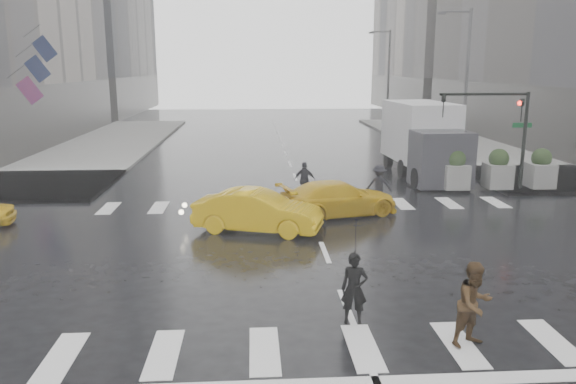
{
  "coord_description": "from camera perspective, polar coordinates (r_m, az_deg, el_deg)",
  "views": [
    {
      "loc": [
        -2.19,
        -16.31,
        5.58
      ],
      "look_at": [
        -1.01,
        2.0,
        1.47
      ],
      "focal_mm": 35.0,
      "sensor_mm": 36.0,
      "label": 1
    }
  ],
  "objects": [
    {
      "name": "ground",
      "position": [
        17.38,
        3.77,
        -6.13
      ],
      "size": [
        120.0,
        120.0,
        0.0
      ],
      "primitive_type": "plane",
      "color": "black",
      "rests_on": "ground"
    },
    {
      "name": "road_markings",
      "position": [
        17.38,
        3.77,
        -6.11
      ],
      "size": [
        18.0,
        48.0,
        0.01
      ],
      "primitive_type": null,
      "color": "silver",
      "rests_on": "ground"
    },
    {
      "name": "traffic_signal_pole",
      "position": [
        26.88,
        21.1,
        6.74
      ],
      "size": [
        4.45,
        0.42,
        4.5
      ],
      "color": "black",
      "rests_on": "ground"
    },
    {
      "name": "street_lamp_near",
      "position": [
        36.72,
        17.48,
        11.07
      ],
      "size": [
        2.15,
        0.22,
        9.0
      ],
      "color": "#59595B",
      "rests_on": "ground"
    },
    {
      "name": "street_lamp_far",
      "position": [
        55.87,
        10.04,
        11.79
      ],
      "size": [
        2.15,
        0.22,
        9.0
      ],
      "color": "#59595B",
      "rests_on": "ground"
    },
    {
      "name": "planter_west",
      "position": [
        26.58,
        16.61,
        2.14
      ],
      "size": [
        1.1,
        1.1,
        1.8
      ],
      "color": "gray",
      "rests_on": "ground"
    },
    {
      "name": "planter_mid",
      "position": [
        27.34,
        20.55,
        2.14
      ],
      "size": [
        1.1,
        1.1,
        1.8
      ],
      "color": "gray",
      "rests_on": "ground"
    },
    {
      "name": "planter_east",
      "position": [
        28.21,
        24.26,
        2.13
      ],
      "size": [
        1.1,
        1.1,
        1.8
      ],
      "color": "gray",
      "rests_on": "ground"
    },
    {
      "name": "flag_cluster",
      "position": [
        37.12,
        -24.54,
        11.61
      ],
      "size": [
        2.87,
        3.06,
        4.69
      ],
      "color": "#59595B",
      "rests_on": "ground"
    },
    {
      "name": "pedestrian_black",
      "position": [
        12.31,
        6.85,
        -6.19
      ],
      "size": [
        1.14,
        1.15,
        2.43
      ],
      "rotation": [
        0.0,
        0.0,
        -0.2
      ],
      "color": "black",
      "rests_on": "ground"
    },
    {
      "name": "pedestrian_brown",
      "position": [
        12.16,
        18.42,
        -10.75
      ],
      "size": [
        1.06,
        0.95,
        1.78
      ],
      "primitive_type": "imported",
      "rotation": [
        0.0,
        0.0,
        0.4
      ],
      "color": "#402C17",
      "rests_on": "ground"
    },
    {
      "name": "pedestrian_far_a",
      "position": [
        24.16,
        1.71,
        1.2
      ],
      "size": [
        0.99,
        0.67,
        1.59
      ],
      "primitive_type": "imported",
      "rotation": [
        0.0,
        0.0,
        3.03
      ],
      "color": "black",
      "rests_on": "ground"
    },
    {
      "name": "pedestrian_far_b",
      "position": [
        23.33,
        9.21,
        0.71
      ],
      "size": [
        1.17,
        0.8,
        1.66
      ],
      "primitive_type": "imported",
      "rotation": [
        0.0,
        0.0,
        2.93
      ],
      "color": "black",
      "rests_on": "ground"
    },
    {
      "name": "taxi_mid",
      "position": [
        19.32,
        -3.1,
        -1.96
      ],
      "size": [
        4.63,
        2.75,
        1.44
      ],
      "primitive_type": "imported",
      "rotation": [
        0.0,
        0.0,
        1.27
      ],
      "color": "#E2AF0B",
      "rests_on": "ground"
    },
    {
      "name": "taxi_rear",
      "position": [
        21.46,
        5.17,
        -0.65
      ],
      "size": [
        4.46,
        3.02,
        1.34
      ],
      "primitive_type": "imported",
      "rotation": [
        0.0,
        0.0,
        1.88
      ],
      "color": "#E2AF0B",
      "rests_on": "ground"
    },
    {
      "name": "box_truck",
      "position": [
        29.44,
        13.74,
        5.31
      ],
      "size": [
        2.67,
        7.11,
        3.78
      ],
      "rotation": [
        0.0,
        0.0,
        0.05
      ],
      "color": "silver",
      "rests_on": "ground"
    }
  ]
}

